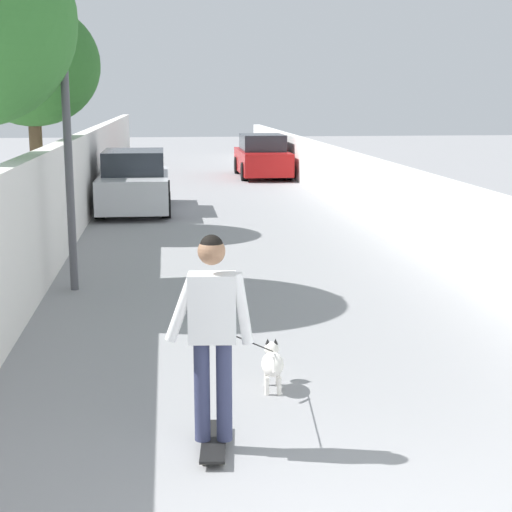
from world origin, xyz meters
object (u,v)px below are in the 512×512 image
Objects in this scene: person_skateboarder at (212,322)px; car_far at (262,157)px; lamp_post at (64,77)px; skateboard at (214,441)px; dog at (272,363)px; tree_left_mid at (32,65)px; car_near at (134,183)px.

car_far is at bearing -8.05° from person_skateboarder.
lamp_post is 6.67m from skateboard.
skateboard is at bearing 152.74° from dog.
car_near is at bearing -32.87° from tree_left_mid.
skateboard is (-11.00, -3.07, -3.43)m from tree_left_mid.
lamp_post reaches higher than person_skateboarder.
lamp_post is at bearing 163.53° from car_far.
dog is at bearing -27.26° from skateboard.
tree_left_mid is 10.90m from dog.
lamp_post is 1.10× the size of car_near.
skateboard is 0.51× the size of dog.
lamp_post is at bearing -166.18° from tree_left_mid.
car_far is at bearing -28.93° from tree_left_mid.
skateboard is 22.48m from car_far.
skateboard is 0.19× the size of car_far.
tree_left_mid is at bearing 13.82° from lamp_post.
person_skateboarder is at bearing -135.00° from skateboard.
person_skateboarder reaches higher than skateboard.
dog is at bearing -171.84° from car_near.
skateboard is 0.48× the size of person_skateboarder.
lamp_post is (-5.34, -1.31, -0.37)m from tree_left_mid.
tree_left_mid is 5.89× the size of skateboard.
skateboard is 14.02m from car_near.
lamp_post is at bearing 28.93° from dog.
tree_left_mid is 11.92m from skateboard.
skateboard is (-5.66, -1.76, -3.06)m from lamp_post.
lamp_post reaches higher than car_near.
tree_left_mid is at bearing 151.07° from car_far.
car_near is 1.00× the size of car_far.
car_far is (11.25, -6.22, -2.79)m from tree_left_mid.
lamp_post is 2.90× the size of dog.
car_near is at bearing 4.74° from skateboard.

